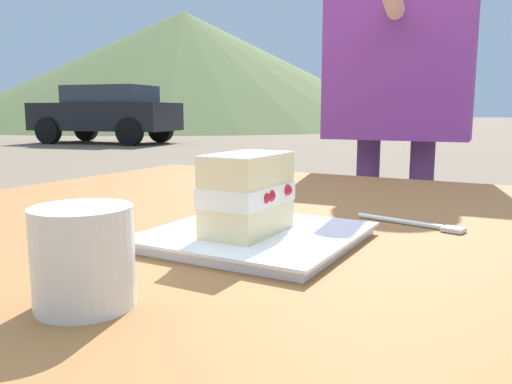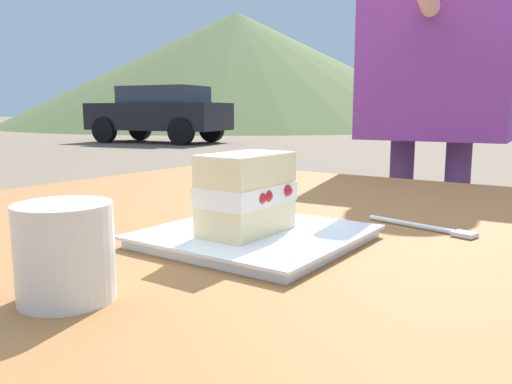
{
  "view_description": "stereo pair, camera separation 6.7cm",
  "coord_description": "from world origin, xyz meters",
  "px_view_note": "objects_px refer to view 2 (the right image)",
  "views": [
    {
      "loc": [
        -0.61,
        -0.51,
        0.88
      ],
      "look_at": [
        -0.03,
        -0.19,
        0.78
      ],
      "focal_mm": 36.03,
      "sensor_mm": 36.0,
      "label": 1
    },
    {
      "loc": [
        -0.57,
        -0.57,
        0.88
      ],
      "look_at": [
        -0.03,
        -0.19,
        0.78
      ],
      "focal_mm": 36.03,
      "sensor_mm": 36.0,
      "label": 2
    }
  ],
  "objects_px": {
    "dessert_fork": "(427,227)",
    "cake_slice": "(247,193)",
    "coffee_cup": "(65,251)",
    "dessert_plate": "(256,236)",
    "parked_car_near": "(160,113)",
    "diner_person": "(435,53)",
    "patio_table": "(169,271)"
  },
  "relations": [
    {
      "from": "dessert_plate",
      "to": "diner_person",
      "type": "distance_m",
      "value": 1.09
    },
    {
      "from": "cake_slice",
      "to": "coffee_cup",
      "type": "distance_m",
      "value": 0.26
    },
    {
      "from": "patio_table",
      "to": "diner_person",
      "type": "xyz_separation_m",
      "value": [
        1.0,
        -0.11,
        0.42
      ]
    },
    {
      "from": "dessert_plate",
      "to": "coffee_cup",
      "type": "bearing_deg",
      "value": 175.1
    },
    {
      "from": "parked_car_near",
      "to": "coffee_cup",
      "type": "bearing_deg",
      "value": -134.98
    },
    {
      "from": "coffee_cup",
      "to": "parked_car_near",
      "type": "height_order",
      "value": "parked_car_near"
    },
    {
      "from": "parked_car_near",
      "to": "dessert_plate",
      "type": "bearing_deg",
      "value": -134.14
    },
    {
      "from": "cake_slice",
      "to": "parked_car_near",
      "type": "relative_size",
      "value": 0.03
    },
    {
      "from": "cake_slice",
      "to": "coffee_cup",
      "type": "relative_size",
      "value": 1.41
    },
    {
      "from": "diner_person",
      "to": "parked_car_near",
      "type": "xyz_separation_m",
      "value": [
        8.92,
        10.18,
        -0.21
      ]
    },
    {
      "from": "coffee_cup",
      "to": "parked_car_near",
      "type": "xyz_separation_m",
      "value": [
        10.22,
        10.23,
        0.08
      ]
    },
    {
      "from": "dessert_plate",
      "to": "diner_person",
      "type": "bearing_deg",
      "value": 4.24
    },
    {
      "from": "dessert_fork",
      "to": "coffee_cup",
      "type": "xyz_separation_m",
      "value": [
        -0.47,
        0.19,
        0.04
      ]
    },
    {
      "from": "patio_table",
      "to": "coffee_cup",
      "type": "distance_m",
      "value": 0.37
    },
    {
      "from": "patio_table",
      "to": "dessert_plate",
      "type": "height_order",
      "value": "dessert_plate"
    },
    {
      "from": "dessert_fork",
      "to": "coffee_cup",
      "type": "distance_m",
      "value": 0.51
    },
    {
      "from": "patio_table",
      "to": "cake_slice",
      "type": "distance_m",
      "value": 0.24
    },
    {
      "from": "dessert_fork",
      "to": "cake_slice",
      "type": "bearing_deg",
      "value": 142.26
    },
    {
      "from": "diner_person",
      "to": "coffee_cup",
      "type": "bearing_deg",
      "value": -177.67
    },
    {
      "from": "dessert_plate",
      "to": "cake_slice",
      "type": "relative_size",
      "value": 2.02
    },
    {
      "from": "patio_table",
      "to": "parked_car_near",
      "type": "height_order",
      "value": "parked_car_near"
    },
    {
      "from": "dessert_plate",
      "to": "dessert_fork",
      "type": "distance_m",
      "value": 0.26
    },
    {
      "from": "dessert_plate",
      "to": "coffee_cup",
      "type": "height_order",
      "value": "coffee_cup"
    },
    {
      "from": "dessert_plate",
      "to": "parked_car_near",
      "type": "height_order",
      "value": "parked_car_near"
    },
    {
      "from": "patio_table",
      "to": "dessert_plate",
      "type": "xyz_separation_m",
      "value": [
        -0.03,
        -0.19,
        0.09
      ]
    },
    {
      "from": "dessert_fork",
      "to": "coffee_cup",
      "type": "height_order",
      "value": "coffee_cup"
    },
    {
      "from": "cake_slice",
      "to": "diner_person",
      "type": "bearing_deg",
      "value": 3.99
    },
    {
      "from": "dessert_plate",
      "to": "cake_slice",
      "type": "xyz_separation_m",
      "value": [
        -0.02,
        0.0,
        0.06
      ]
    },
    {
      "from": "diner_person",
      "to": "parked_car_near",
      "type": "height_order",
      "value": "diner_person"
    },
    {
      "from": "diner_person",
      "to": "patio_table",
      "type": "bearing_deg",
      "value": 173.52
    },
    {
      "from": "patio_table",
      "to": "parked_car_near",
      "type": "bearing_deg",
      "value": 45.4
    },
    {
      "from": "dessert_fork",
      "to": "diner_person",
      "type": "distance_m",
      "value": 0.93
    }
  ]
}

